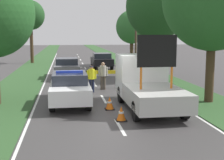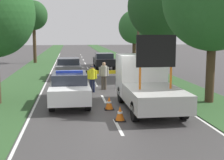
# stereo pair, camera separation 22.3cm
# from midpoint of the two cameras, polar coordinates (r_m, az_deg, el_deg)

# --- Properties ---
(ground_plane) EXTENTS (160.00, 160.00, 0.00)m
(ground_plane) POSITION_cam_midpoint_polar(r_m,az_deg,el_deg) (14.09, -0.89, -5.40)
(ground_plane) COLOR #3D3A3A
(lane_markings) EXTENTS (6.88, 59.02, 0.01)m
(lane_markings) POSITION_cam_midpoint_polar(r_m,az_deg,el_deg) (24.56, -4.21, 0.57)
(lane_markings) COLOR silver
(lane_markings) RESTS_ON ground
(grass_verge_left) EXTENTS (3.01, 120.00, 0.03)m
(grass_verge_left) POSITION_cam_midpoint_polar(r_m,az_deg,el_deg) (33.87, -13.88, 2.55)
(grass_verge_left) COLOR #2D5128
(grass_verge_left) RESTS_ON ground
(grass_verge_right) EXTENTS (3.01, 120.00, 0.03)m
(grass_verge_right) POSITION_cam_midpoint_polar(r_m,az_deg,el_deg) (34.40, 2.93, 2.88)
(grass_verge_right) COLOR #2D5128
(grass_verge_right) RESTS_ON ground
(police_car) EXTENTS (1.83, 4.97, 1.63)m
(police_car) POSITION_cam_midpoint_polar(r_m,az_deg,el_deg) (15.24, -8.15, -1.31)
(police_car) COLOR white
(police_car) RESTS_ON ground
(work_truck) EXTENTS (2.21, 5.37, 3.33)m
(work_truck) POSITION_cam_midpoint_polar(r_m,az_deg,el_deg) (14.44, 5.84, -0.47)
(work_truck) COLOR white
(work_truck) RESTS_ON ground
(road_barrier) EXTENTS (3.10, 0.08, 1.12)m
(road_barrier) POSITION_cam_midpoint_polar(r_m,az_deg,el_deg) (19.26, -2.63, 1.18)
(road_barrier) COLOR black
(road_barrier) RESTS_ON ground
(police_officer) EXTENTS (0.56, 0.35, 1.55)m
(police_officer) POSITION_cam_midpoint_polar(r_m,az_deg,el_deg) (18.05, -4.12, 0.65)
(police_officer) COLOR #191E38
(police_officer) RESTS_ON ground
(pedestrian_civilian) EXTENTS (0.60, 0.38, 1.67)m
(pedestrian_civilian) POSITION_cam_midpoint_polar(r_m,az_deg,el_deg) (18.87, -1.99, 1.18)
(pedestrian_civilian) COLOR brown
(pedestrian_civilian) RESTS_ON ground
(traffic_cone_near_police) EXTENTS (0.42, 0.42, 0.59)m
(traffic_cone_near_police) POSITION_cam_midpoint_polar(r_m,az_deg,el_deg) (12.24, 1.18, -6.14)
(traffic_cone_near_police) COLOR black
(traffic_cone_near_police) RESTS_ON ground
(traffic_cone_centre_front) EXTENTS (0.42, 0.42, 0.59)m
(traffic_cone_centre_front) POSITION_cam_midpoint_polar(r_m,az_deg,el_deg) (14.03, -0.88, -4.24)
(traffic_cone_centre_front) COLOR black
(traffic_cone_centre_front) RESTS_ON ground
(traffic_cone_near_truck) EXTENTS (0.40, 0.40, 0.55)m
(traffic_cone_near_truck) POSITION_cam_midpoint_polar(r_m,az_deg,el_deg) (20.87, 4.06, -0.09)
(traffic_cone_near_truck) COLOR black
(traffic_cone_near_truck) RESTS_ON ground
(queued_car_suv_grey) EXTENTS (1.83, 4.50, 1.53)m
(queued_car_suv_grey) POSITION_cam_midpoint_polar(r_m,az_deg,el_deg) (24.29, -8.50, 2.28)
(queued_car_suv_grey) COLOR slate
(queued_car_suv_grey) RESTS_ON ground
(queued_car_sedan_black) EXTENTS (1.85, 4.12, 1.51)m
(queued_car_sedan_black) POSITION_cam_midpoint_polar(r_m,az_deg,el_deg) (30.36, -2.11, 3.63)
(queued_car_sedan_black) COLOR black
(queued_car_sedan_black) RESTS_ON ground
(roadside_tree_near_left) EXTENTS (4.68, 4.68, 7.85)m
(roadside_tree_near_left) POSITION_cam_midpoint_polar(r_m,az_deg,el_deg) (23.93, 8.04, 13.18)
(roadside_tree_near_left) COLOR #42301E
(roadside_tree_near_left) RESTS_ON ground
(roadside_tree_mid_left) EXTENTS (3.42, 3.42, 5.88)m
(roadside_tree_mid_left) POSITION_cam_midpoint_polar(r_m,az_deg,el_deg) (34.07, 3.46, 9.63)
(roadside_tree_mid_left) COLOR #42301E
(roadside_tree_mid_left) RESTS_ON ground
(roadside_tree_far_left) EXTENTS (3.16, 3.16, 7.09)m
(roadside_tree_far_left) POSITION_cam_midpoint_polar(r_m,az_deg,el_deg) (37.12, -14.84, 11.30)
(roadside_tree_far_left) COLOR #42301E
(roadside_tree_far_left) RESTS_ON ground
(utility_pole) EXTENTS (1.20, 0.20, 7.33)m
(utility_pole) POSITION_cam_midpoint_polar(r_m,az_deg,el_deg) (30.60, 4.18, 9.22)
(utility_pole) COLOR #473828
(utility_pole) RESTS_ON ground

